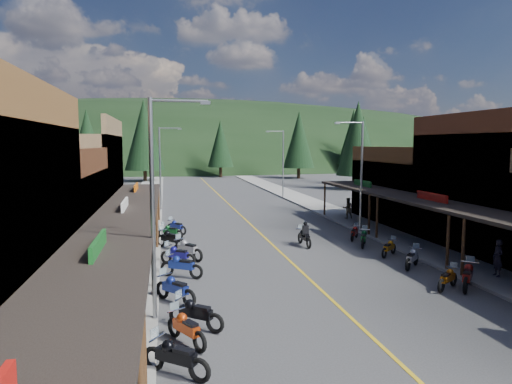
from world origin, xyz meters
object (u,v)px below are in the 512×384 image
pine_7 (35,140)px  bike_east_8 (389,247)px  shop_east_3 (420,192)px  bike_west_5 (196,312)px  streetlight_3 (282,161)px  bike_west_11 (170,231)px  pine_8 (41,147)px  bike_west_10 (170,238)px  rider_on_bike (304,236)px  pine_6 (423,144)px  streetlight_1 (162,165)px  bike_east_9 (364,237)px  pine_2 (144,135)px  pine_10 (87,142)px  pine_3 (220,144)px  bike_west_12 (176,226)px  pine_11 (358,138)px  pine_1 (71,140)px  bike_east_7 (412,257)px  bike_east_6 (448,278)px  bike_east_5 (468,275)px  pine_4 (299,140)px  bike_west_8 (178,254)px  pedestrian_east_b (348,208)px  pedestrian_east_a (498,258)px  bike_east_10 (354,232)px  pine_9 (363,144)px  bike_west_3 (176,355)px  streetlight_0 (157,199)px  shop_west_2 (19,223)px  shop_east_2 (508,192)px  bike_west_7 (181,265)px  streetlight_2 (360,171)px  bike_west_9 (187,248)px  bike_west_4 (186,327)px  pine_5 (353,137)px

pine_7 → bike_east_8: bearing=-63.1°
shop_east_3 → bike_west_5: 26.76m
streetlight_3 → bike_west_11: (-13.31, -21.29, -3.91)m
pine_8 → bike_west_10: (15.60, -34.34, -5.31)m
rider_on_bike → pine_6: bearing=50.2°
streetlight_1 → bike_east_9: streetlight_1 is taller
pine_2 → pine_10: pine_2 is taller
pine_3 → bike_west_12: bearing=-100.1°
pine_2 → pine_8: pine_2 is taller
streetlight_3 → pine_11: pine_11 is taller
pine_1 → bike_east_7: pine_1 is taller
pine_10 → bike_east_6: bearing=-66.8°
bike_east_5 → pine_4: bearing=122.0°
bike_east_9 → pine_2: bearing=134.9°
streetlight_1 → bike_east_7: streetlight_1 is taller
bike_west_8 → pedestrian_east_b: 18.72m
streetlight_3 → bike_east_8: 28.99m
shop_east_3 → pine_2: bearing=117.0°
shop_east_3 → pedestrian_east_a: shop_east_3 is taller
bike_east_10 → pine_9: bearing=100.5°
bike_west_3 → shop_east_3: bearing=-5.7°
streetlight_0 → bike_west_11: 15.24m
bike_east_5 → shop_west_2: bearing=-155.9°
bike_west_10 → bike_west_11: (0.04, 3.06, -0.12)m
bike_west_11 → bike_west_12: (0.44, 1.63, 0.03)m
bike_west_8 → bike_east_5: bearing=-81.0°
shop_east_2 → bike_west_7: size_ratio=4.90×
shop_west_2 → pedestrian_east_b: shop_west_2 is taller
bike_west_5 → pedestrian_east_a: bearing=-39.8°
bike_west_12 → bike_east_7: size_ratio=0.99×
shop_east_3 → pine_4: 49.11m
bike_west_3 → bike_west_5: bike_west_5 is taller
pedestrian_east_b → bike_west_11: bearing=18.6°
pine_2 → bike_east_8: 59.34m
shop_east_2 → bike_west_3: size_ratio=5.05×
shop_east_2 → bike_west_11: size_ratio=5.68×
streetlight_2 → bike_west_9: 14.05m
pine_3 → pine_11: bearing=-60.3°
shop_west_2 → bike_west_10: bearing=28.3°
bike_west_4 → rider_on_bike: (7.97, 12.91, 0.05)m
pine_8 → pine_9: (46.00, 5.00, 0.40)m
streetlight_2 → pine_7: (-38.95, 68.00, 2.78)m
shop_east_3 → bike_west_5: (-19.45, -18.28, -1.91)m
bike_west_4 → bike_west_11: size_ratio=1.09×
bike_west_5 → pedestrian_east_a: pedestrian_east_a is taller
pine_6 → bike_west_5: 88.01m
streetlight_2 → bike_west_10: (-13.35, -2.34, -3.79)m
streetlight_2 → pine_5: bearing=67.1°
bike_west_9 → pine_6: bearing=11.5°
streetlight_1 → bike_west_9: (1.45, -19.27, -3.80)m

